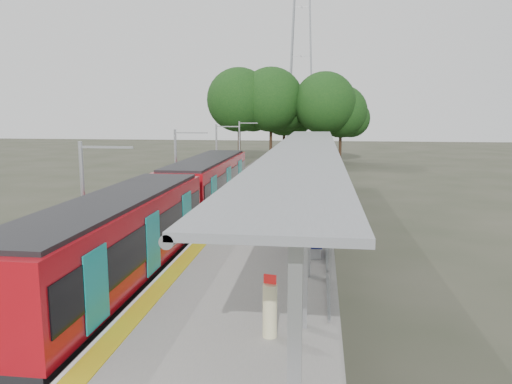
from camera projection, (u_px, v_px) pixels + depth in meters
trackbed at (209, 213)px, 31.45m from camera, size 3.00×70.00×0.24m
platform at (280, 209)px, 30.82m from camera, size 6.00×50.00×1.00m
tactile_strip at (240, 200)px, 31.06m from camera, size 0.60×50.00×0.02m
end_fence at (299, 156)px, 55.06m from camera, size 6.00×0.10×1.20m
train at (174, 205)px, 23.82m from camera, size 2.74×27.60×3.62m
canopy at (306, 155)px, 26.29m from camera, size 3.27×38.00×3.66m
pylon at (302, 32)px, 79.84m from camera, size 8.00×4.00×38.00m
tree_cluster at (286, 104)px, 61.97m from camera, size 19.83×11.30×11.86m
catenary_masts at (177, 171)px, 30.24m from camera, size 2.08×48.16×5.40m
bench_near at (313, 240)px, 19.19m from camera, size 0.51×1.60×1.09m
bench_mid at (322, 203)px, 27.32m from camera, size 0.74×1.43×0.94m
bench_far at (313, 175)px, 39.27m from camera, size 0.93×1.48×0.97m
info_pillar_near at (270, 310)px, 12.19m from camera, size 0.36×0.36×1.59m
info_pillar_far at (312, 190)px, 30.60m from camera, size 0.35×0.35×1.57m
litter_bin at (302, 198)px, 29.51m from camera, size 0.46×0.46×0.84m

